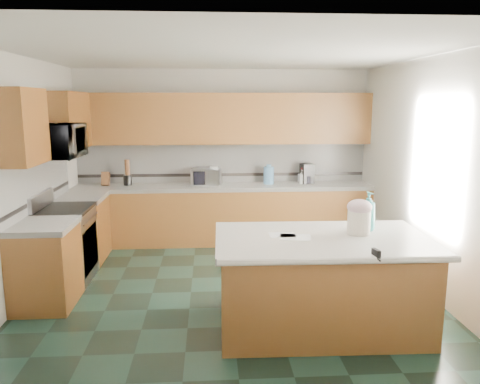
{
  "coord_description": "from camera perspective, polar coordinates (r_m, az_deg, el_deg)",
  "views": [
    {
      "loc": [
        -0.21,
        -5.18,
        2.18
      ],
      "look_at": [
        0.15,
        0.35,
        1.12
      ],
      "focal_mm": 35.0,
      "sensor_mm": 36.0,
      "label": 1
    }
  ],
  "objects": [
    {
      "name": "range_body",
      "position": [
        6.21,
        -20.45,
        -6.17
      ],
      "size": [
        0.6,
        0.76,
        0.88
      ],
      "primitive_type": "cube",
      "color": "#B7B7BC",
      "rests_on": "ground"
    },
    {
      "name": "ceiling",
      "position": [
        5.21,
        -1.45,
        16.54
      ],
      "size": [
        4.6,
        4.6,
        0.0
      ],
      "primitive_type": "plane",
      "color": "white",
      "rests_on": "ground"
    },
    {
      "name": "window_light_proxy",
      "position": [
        5.62,
        22.77,
        3.03
      ],
      "size": [
        0.02,
        1.4,
        1.1
      ],
      "primitive_type": "cube",
      "color": "white",
      "rests_on": "wall_right"
    },
    {
      "name": "back_countertop",
      "position": [
        7.3,
        -2.03,
        0.63
      ],
      "size": [
        4.6,
        0.64,
        0.06
      ],
      "primitive_type": "cube",
      "color": "white",
      "rests_on": "back_base_cab"
    },
    {
      "name": "water_jug_neck",
      "position": [
        7.37,
        3.54,
        3.22
      ],
      "size": [
        0.08,
        0.08,
        0.04
      ],
      "primitive_type": "cylinder",
      "color": "#609DD0",
      "rests_on": "water_jug"
    },
    {
      "name": "left_upper_cab_front",
      "position": [
        5.31,
        -25.19,
        7.22
      ],
      "size": [
        0.33,
        0.72,
        0.78
      ],
      "primitive_type": "cube",
      "color": "#4F290D",
      "rests_on": "wall_left"
    },
    {
      "name": "wall_left",
      "position": [
        5.66,
        -25.58,
        1.32
      ],
      "size": [
        0.04,
        4.6,
        2.7
      ],
      "primitive_type": "cube",
      "color": "silver",
      "rests_on": "ground"
    },
    {
      "name": "paper_towel",
      "position": [
        7.37,
        -3.18,
        2.08
      ],
      "size": [
        0.13,
        0.13,
        0.29
      ],
      "primitive_type": "cylinder",
      "color": "white",
      "rests_on": "back_countertop"
    },
    {
      "name": "coffee_maker",
      "position": [
        7.51,
        8.15,
        2.24
      ],
      "size": [
        0.22,
        0.23,
        0.31
      ],
      "primitive_type": "cube",
      "rotation": [
        0.0,
        0.0,
        0.19
      ],
      "color": "black",
      "rests_on": "back_countertop"
    },
    {
      "name": "left_base_cab_front",
      "position": [
        5.54,
        -22.61,
        -8.46
      ],
      "size": [
        0.6,
        0.72,
        0.86
      ],
      "primitive_type": "cube",
      "color": "#4F290D",
      "rests_on": "ground"
    },
    {
      "name": "left_accent_band",
      "position": [
        6.2,
        -23.18,
        -0.66
      ],
      "size": [
        0.01,
        2.3,
        0.05
      ],
      "primitive_type": "cube",
      "color": "black",
      "rests_on": "wall_left"
    },
    {
      "name": "island_top",
      "position": [
        4.56,
        10.0,
        -5.78
      ],
      "size": [
        2.06,
        1.25,
        0.06
      ],
      "primitive_type": "cube",
      "rotation": [
        0.0,
        0.0,
        -0.02
      ],
      "color": "white",
      "rests_on": "island_base"
    },
    {
      "name": "left_counter_front",
      "position": [
        5.41,
        -22.96,
        -3.84
      ],
      "size": [
        0.64,
        0.72,
        0.06
      ],
      "primitive_type": "cube",
      "color": "white",
      "rests_on": "left_base_cab_front"
    },
    {
      "name": "water_jug",
      "position": [
        7.39,
        3.52,
        2.04
      ],
      "size": [
        0.16,
        0.16,
        0.27
      ],
      "primitive_type": "cylinder",
      "color": "#609DD0",
      "rests_on": "back_countertop"
    },
    {
      "name": "clamp_handle",
      "position": [
        4.05,
        16.53,
        -7.88
      ],
      "size": [
        0.02,
        0.07,
        0.02
      ],
      "primitive_type": "cylinder",
      "rotation": [
        1.57,
        0.0,
        0.0
      ],
      "color": "black",
      "rests_on": "island_top"
    },
    {
      "name": "utensil_crock",
      "position": [
        7.47,
        -13.53,
        1.43
      ],
      "size": [
        0.13,
        0.13,
        0.16
      ],
      "primitive_type": "cylinder",
      "color": "black",
      "rests_on": "back_countertop"
    },
    {
      "name": "treat_jar",
      "position": [
        4.7,
        14.28,
        -3.59
      ],
      "size": [
        0.29,
        0.29,
        0.23
      ],
      "primitive_type": "cylinder",
      "rotation": [
        0.0,
        0.0,
        0.43
      ],
      "color": "silver",
      "rests_on": "island_top"
    },
    {
      "name": "toaster_oven_door",
      "position": [
        7.18,
        -4.13,
        1.7
      ],
      "size": [
        0.4,
        0.01,
        0.21
      ],
      "primitive_type": "cube",
      "color": "black",
      "rests_on": "toaster_oven"
    },
    {
      "name": "wall_back",
      "position": [
        7.55,
        -2.13,
        4.5
      ],
      "size": [
        4.6,
        0.04,
        2.7
      ],
      "primitive_type": "cube",
      "color": "silver",
      "rests_on": "ground"
    },
    {
      "name": "back_base_cab",
      "position": [
        7.4,
        -2.0,
        -2.88
      ],
      "size": [
        4.6,
        0.6,
        0.86
      ],
      "primitive_type": "cube",
      "color": "#4F290D",
      "rests_on": "ground"
    },
    {
      "name": "back_backsplash",
      "position": [
        7.53,
        -2.11,
        3.6
      ],
      "size": [
        4.6,
        0.02,
        0.63
      ],
      "primitive_type": "cube",
      "color": "silver",
      "rests_on": "back_countertop"
    },
    {
      "name": "range_oven_door",
      "position": [
        6.14,
        -17.81,
        -6.57
      ],
      "size": [
        0.02,
        0.68,
        0.55
      ],
      "primitive_type": "cube",
      "color": "black",
      "rests_on": "range_body"
    },
    {
      "name": "wall_right",
      "position": [
        5.83,
        22.06,
        1.84
      ],
      "size": [
        0.04,
        4.6,
        2.7
      ],
      "primitive_type": "cube",
      "color": "silver",
      "rests_on": "ground"
    },
    {
      "name": "coffee_carafe",
      "position": [
        7.48,
        8.21,
        1.5
      ],
      "size": [
        0.13,
        0.13,
        0.13
      ],
      "primitive_type": "cylinder",
      "color": "black",
      "rests_on": "back_countertop"
    },
    {
      "name": "treat_jar_knob_end_l",
      "position": [
        4.65,
        13.93,
        -1.18
      ],
      "size": [
        0.04,
        0.04,
        0.04
      ],
      "primitive_type": "sphere",
      "color": "tan",
      "rests_on": "treat_jar_lid"
    },
    {
      "name": "clamp_body",
      "position": [
        4.1,
        16.25,
        -7.35
      ],
      "size": [
        0.05,
        0.11,
        0.09
      ],
      "primitive_type": "cube",
      "rotation": [
        0.0,
        0.0,
        0.19
      ],
      "color": "black",
      "rests_on": "island_top"
    },
    {
      "name": "floor",
      "position": [
        5.63,
        -1.32,
        -11.98
      ],
      "size": [
        4.6,
        4.6,
        0.0
      ],
      "primitive_type": "plane",
      "color": "black",
      "rests_on": "ground"
    },
    {
      "name": "island_base",
      "position": [
        4.71,
        9.81,
        -11.16
      ],
      "size": [
        1.96,
        1.15,
        0.86
      ],
      "primitive_type": "cube",
      "rotation": [
        0.0,
        0.0,
        -0.02
      ],
      "color": "#4F290D",
      "rests_on": "ground"
    },
    {
      "name": "toaster_oven",
      "position": [
        7.32,
        -4.12,
        1.88
      ],
      "size": [
        0.48,
        0.37,
        0.25
      ],
      "primitive_type": "cube",
      "rotation": [
        0.0,
        0.0,
        -0.18
      ],
      "color": "#B7B7BC",
      "rests_on": "back_countertop"
    },
    {
      "name": "soap_bottle_island",
      "position": [
        4.84,
        15.36,
        -2.28
      ],
      "size": [
        0.18,
        0.18,
        0.39
      ],
      "primitive_type": "imported",
      "rotation": [
        0.0,
        0.0,
        0.24
      ],
      "color": "teal",
      "rests_on": "island_top"
    },
    {
      "name": "left_base_cab_rear",
      "position": [
        6.94,
        -18.6,
        -4.37
      ],
      "size": [
        0.6,
        0.82,
        0.86
      ],
      "primitive_type": "cube",
      "color": "#4F290D",
      "rests_on": "ground"
    },
    {
      "name": "back_upper_cab",
      "position": [
        7.33,
        -2.11,
        8.93
      ],
      "size": [
        4.6,
        0.33,
        0.78
      ],
      "primitive_type": "cube",
      "color": "#4F290D",
      "rests_on": "wall_back"
    },
    {
      "name": "paper_towel_base",
      "position": [
        7.39,
        -3.17,
        1.04
      ],
      "size": [
        0.19,
        0.19,
        0.01
      ],
      "primitive_type": "cylinder",
      "color": "#B7B7BC",
      "rests_on": "back_countertop"
    },
    {
      "name": "knife_block",
      "position": [
        7.5,
        -16.06,
        1.53
      ],
      "size": [
        0.12,
        0.16,
        0.23
      ],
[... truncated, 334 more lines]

